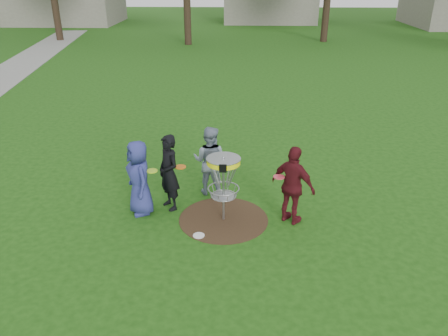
{
  "coord_description": "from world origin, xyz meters",
  "views": [
    {
      "loc": [
        0.25,
        -7.54,
        4.64
      ],
      "look_at": [
        0.0,
        0.3,
        1.0
      ],
      "focal_mm": 35.0,
      "sensor_mm": 36.0,
      "label": 1
    }
  ],
  "objects_px": {
    "player_blue": "(139,178)",
    "player_maroon": "(293,186)",
    "disc_golf_basket": "(224,174)",
    "player_black": "(169,173)",
    "player_grey": "(210,161)"
  },
  "relations": [
    {
      "from": "player_grey",
      "to": "disc_golf_basket",
      "type": "distance_m",
      "value": 1.22
    },
    {
      "from": "player_blue",
      "to": "player_black",
      "type": "bearing_deg",
      "value": 80.48
    },
    {
      "from": "player_maroon",
      "to": "disc_golf_basket",
      "type": "relative_size",
      "value": 1.16
    },
    {
      "from": "player_blue",
      "to": "player_maroon",
      "type": "relative_size",
      "value": 0.98
    },
    {
      "from": "player_black",
      "to": "player_maroon",
      "type": "relative_size",
      "value": 1.01
    },
    {
      "from": "player_blue",
      "to": "player_black",
      "type": "height_order",
      "value": "player_black"
    },
    {
      "from": "disc_golf_basket",
      "to": "player_black",
      "type": "bearing_deg",
      "value": 158.47
    },
    {
      "from": "player_maroon",
      "to": "player_blue",
      "type": "bearing_deg",
      "value": 33.28
    },
    {
      "from": "player_blue",
      "to": "player_maroon",
      "type": "height_order",
      "value": "player_maroon"
    },
    {
      "from": "player_black",
      "to": "player_maroon",
      "type": "bearing_deg",
      "value": 42.62
    },
    {
      "from": "player_black",
      "to": "player_grey",
      "type": "xyz_separation_m",
      "value": [
        0.79,
        0.7,
        -0.03
      ]
    },
    {
      "from": "player_blue",
      "to": "player_maroon",
      "type": "bearing_deg",
      "value": 55.91
    },
    {
      "from": "player_black",
      "to": "player_grey",
      "type": "bearing_deg",
      "value": 95.01
    },
    {
      "from": "player_black",
      "to": "player_maroon",
      "type": "height_order",
      "value": "player_black"
    },
    {
      "from": "player_maroon",
      "to": "disc_golf_basket",
      "type": "distance_m",
      "value": 1.36
    }
  ]
}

